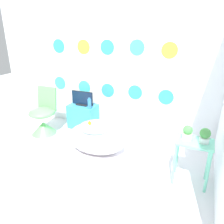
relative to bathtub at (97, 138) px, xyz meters
name	(u,v)px	position (x,y,z in m)	size (l,w,h in m)	color
ground_plane	(58,177)	(-0.17, -0.79, -0.22)	(12.00, 12.00, 0.00)	silver
wall_back_dotted	(110,60)	(-0.17, 0.89, 1.07)	(4.75, 0.05, 2.60)	white
rug	(93,152)	(-0.03, -0.07, -0.22)	(1.08, 0.71, 0.01)	silver
bathtub	(97,138)	(0.00, 0.00, 0.00)	(0.92, 0.63, 0.44)	white
rubber_duck	(90,123)	(-0.09, -0.03, 0.25)	(0.06, 0.06, 0.07)	yellow
chair	(43,119)	(-1.17, 0.17, 0.05)	(0.47, 0.47, 0.84)	#66C166
tv_cabinet	(83,116)	(-0.64, 0.67, 0.00)	(0.52, 0.34, 0.46)	#389ED6
tv	(82,99)	(-0.64, 0.68, 0.35)	(0.44, 0.12, 0.27)	black
vase	(89,104)	(-0.42, 0.57, 0.32)	(0.07, 0.07, 0.20)	#2D72B7
side_table	(193,151)	(1.41, -0.19, 0.22)	(0.43, 0.31, 0.58)	#72D8B7
potted_plant_left	(187,133)	(1.32, -0.18, 0.44)	(0.12, 0.12, 0.18)	beige
potted_plant_right	(205,135)	(1.51, -0.19, 0.45)	(0.12, 0.12, 0.18)	white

